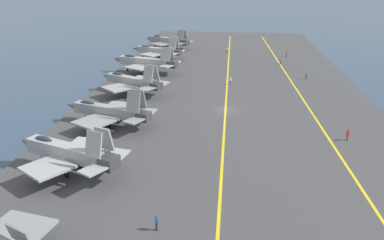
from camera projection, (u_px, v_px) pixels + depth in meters
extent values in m
plane|color=#2D425B|center=(225.00, 112.00, 73.38)|extent=(2000.00, 2000.00, 0.00)
cube|color=#424244|center=(225.00, 111.00, 73.31)|extent=(187.30, 55.32, 0.40)
cube|color=yellow|center=(312.00, 112.00, 71.86)|extent=(168.44, 7.31, 0.01)
cube|color=yellow|center=(226.00, 110.00, 73.24)|extent=(168.57, 0.36, 0.01)
cube|color=gray|center=(14.00, 233.00, 35.98)|extent=(6.63, 6.44, 0.28)
cube|color=#9EA3A8|center=(65.00, 151.00, 50.14)|extent=(5.87, 11.26, 1.82)
cone|color=#5B5E60|center=(27.00, 142.00, 52.96)|extent=(2.40, 2.64, 1.73)
cube|color=#38383A|center=(109.00, 163.00, 47.26)|extent=(2.63, 2.49, 1.55)
ellipsoid|color=#232D38|center=(44.00, 140.00, 51.31)|extent=(1.95, 2.94, 1.00)
cube|color=#9EA3A8|center=(48.00, 167.00, 47.38)|extent=(6.87, 6.87, 0.28)
cube|color=#9EA3A8|center=(86.00, 146.00, 53.00)|extent=(5.52, 5.52, 0.28)
cube|color=#9EA3A8|center=(94.00, 144.00, 46.13)|extent=(1.66, 2.35, 3.00)
cube|color=#9EA3A8|center=(104.00, 139.00, 47.72)|extent=(1.66, 2.35, 3.00)
cube|color=#9EA3A8|center=(93.00, 170.00, 45.53)|extent=(3.51, 3.30, 0.20)
cube|color=#9EA3A8|center=(118.00, 154.00, 49.38)|extent=(3.17, 2.67, 0.20)
cylinder|color=#B2B2B7|center=(42.00, 158.00, 52.60)|extent=(0.16, 0.16, 1.86)
cylinder|color=black|center=(43.00, 162.00, 52.82)|extent=(0.42, 0.64, 0.60)
cylinder|color=#B2B2B7|center=(66.00, 171.00, 49.24)|extent=(0.16, 0.16, 1.86)
cylinder|color=black|center=(67.00, 176.00, 49.46)|extent=(0.42, 0.64, 0.60)
cylinder|color=#B2B2B7|center=(81.00, 162.00, 51.36)|extent=(0.16, 0.16, 1.86)
cylinder|color=black|center=(81.00, 167.00, 51.59)|extent=(0.42, 0.64, 0.60)
cube|color=gray|center=(106.00, 111.00, 65.68)|extent=(5.10, 11.68, 1.64)
cone|color=#5B5E60|center=(72.00, 105.00, 68.19)|extent=(2.15, 2.59, 1.56)
cube|color=#38383A|center=(144.00, 116.00, 63.12)|extent=(2.37, 2.38, 1.39)
ellipsoid|color=#232D38|center=(88.00, 103.00, 66.72)|extent=(1.72, 2.99, 0.90)
cube|color=gray|center=(95.00, 121.00, 62.62)|extent=(7.40, 7.24, 0.28)
cube|color=gray|center=(121.00, 107.00, 68.83)|extent=(5.87, 5.41, 0.28)
cube|color=gray|center=(133.00, 102.00, 61.98)|extent=(1.61, 2.41, 3.22)
cube|color=gray|center=(139.00, 99.00, 63.46)|extent=(1.61, 2.41, 3.22)
cube|color=gray|center=(134.00, 121.00, 61.38)|extent=(3.51, 3.26, 0.20)
cube|color=gray|center=(148.00, 112.00, 65.20)|extent=(3.07, 2.57, 0.20)
cylinder|color=#B2B2B7|center=(85.00, 116.00, 67.84)|extent=(0.16, 0.16, 1.53)
cylinder|color=black|center=(85.00, 119.00, 68.01)|extent=(0.39, 0.64, 0.60)
cylinder|color=#B2B2B7|center=(109.00, 123.00, 64.82)|extent=(0.16, 0.16, 1.53)
cylinder|color=black|center=(109.00, 126.00, 64.98)|extent=(0.39, 0.64, 0.60)
cylinder|color=#B2B2B7|center=(117.00, 118.00, 66.79)|extent=(0.16, 0.16, 1.53)
cylinder|color=black|center=(117.00, 121.00, 66.95)|extent=(0.39, 0.64, 0.60)
cube|color=#93999E|center=(130.00, 81.00, 82.11)|extent=(7.12, 10.99, 1.61)
cone|color=#5B5E60|center=(106.00, 76.00, 85.74)|extent=(2.42, 2.68, 1.53)
cube|color=#38383A|center=(156.00, 86.00, 78.39)|extent=(2.54, 2.56, 1.37)
ellipsoid|color=#232D38|center=(117.00, 75.00, 83.74)|extent=(2.16, 2.92, 0.89)
cube|color=#93999E|center=(119.00, 87.00, 79.40)|extent=(7.39, 7.37, 0.28)
cube|color=#93999E|center=(143.00, 80.00, 84.77)|extent=(6.52, 6.30, 0.28)
cube|color=#93999E|center=(148.00, 74.00, 77.58)|extent=(1.91, 2.39, 3.06)
cube|color=#93999E|center=(154.00, 72.00, 78.88)|extent=(1.91, 2.39, 3.06)
cube|color=#93999E|center=(147.00, 88.00, 76.95)|extent=(3.57, 3.49, 0.20)
cube|color=#93999E|center=(162.00, 83.00, 80.34)|extent=(3.37, 3.01, 0.20)
cylinder|color=#B2B2B7|center=(115.00, 85.00, 85.03)|extent=(0.16, 0.16, 1.77)
cylinder|color=black|center=(115.00, 88.00, 85.23)|extent=(0.49, 0.63, 0.60)
cylinder|color=#B2B2B7|center=(131.00, 91.00, 81.20)|extent=(0.16, 0.16, 1.77)
cylinder|color=black|center=(131.00, 94.00, 81.41)|extent=(0.49, 0.63, 0.60)
cylinder|color=#B2B2B7|center=(138.00, 88.00, 82.94)|extent=(0.16, 0.16, 1.77)
cylinder|color=black|center=(139.00, 91.00, 83.14)|extent=(0.49, 0.63, 0.60)
cube|color=#9EA3A8|center=(144.00, 62.00, 97.91)|extent=(5.45, 12.78, 1.85)
cone|color=#5B5E60|center=(118.00, 59.00, 100.55)|extent=(2.38, 2.82, 1.76)
cube|color=#38383A|center=(173.00, 64.00, 95.21)|extent=(2.64, 2.60, 1.58)
ellipsoid|color=#232D38|center=(130.00, 57.00, 98.98)|extent=(1.87, 3.27, 1.02)
cube|color=#9EA3A8|center=(139.00, 67.00, 95.10)|extent=(6.92, 7.19, 0.28)
cube|color=#9EA3A8|center=(152.00, 61.00, 100.84)|extent=(5.02, 5.75, 0.28)
cube|color=#9EA3A8|center=(165.00, 55.00, 94.03)|extent=(1.53, 2.57, 2.78)
cube|color=#9EA3A8|center=(169.00, 53.00, 95.72)|extent=(1.53, 2.57, 2.78)
cube|color=#9EA3A8|center=(166.00, 66.00, 93.38)|extent=(3.59, 3.42, 0.20)
cube|color=#9EA3A8|center=(175.00, 62.00, 97.41)|extent=(3.06, 2.73, 0.20)
cylinder|color=#B2B2B7|center=(127.00, 67.00, 100.25)|extent=(0.16, 0.16, 1.84)
cylinder|color=black|center=(128.00, 70.00, 100.47)|extent=(0.38, 0.64, 0.60)
cylinder|color=#B2B2B7|center=(147.00, 71.00, 96.98)|extent=(0.16, 0.16, 1.84)
cylinder|color=black|center=(147.00, 73.00, 97.19)|extent=(0.38, 0.64, 0.60)
cylinder|color=#B2B2B7|center=(152.00, 68.00, 99.22)|extent=(0.16, 0.16, 1.84)
cylinder|color=black|center=(152.00, 71.00, 99.44)|extent=(0.38, 0.64, 0.60)
cube|color=#9EA3A8|center=(156.00, 50.00, 113.61)|extent=(5.20, 11.32, 1.57)
cone|color=#5B5E60|center=(136.00, 49.00, 116.20)|extent=(2.11, 2.53, 1.49)
cube|color=#38383A|center=(178.00, 52.00, 110.97)|extent=(2.31, 2.34, 1.33)
ellipsoid|color=#232D38|center=(145.00, 47.00, 114.70)|extent=(1.72, 2.91, 0.86)
cube|color=#9EA3A8|center=(152.00, 54.00, 110.93)|extent=(6.72, 6.76, 0.28)
cube|color=#9EA3A8|center=(163.00, 50.00, 116.35)|extent=(5.21, 5.34, 0.28)
cube|color=#9EA3A8|center=(172.00, 43.00, 109.87)|extent=(1.66, 2.38, 3.34)
cube|color=#9EA3A8|center=(175.00, 43.00, 111.27)|extent=(1.66, 2.38, 3.34)
cube|color=#9EA3A8|center=(173.00, 54.00, 109.29)|extent=(3.50, 3.25, 0.20)
cube|color=#9EA3A8|center=(180.00, 51.00, 113.00)|extent=(3.10, 2.57, 0.20)
cylinder|color=#B2B2B7|center=(143.00, 55.00, 115.81)|extent=(0.16, 0.16, 1.50)
cylinder|color=black|center=(143.00, 56.00, 115.96)|extent=(0.40, 0.64, 0.60)
cylinder|color=#B2B2B7|center=(158.00, 57.00, 112.77)|extent=(0.16, 0.16, 1.50)
cylinder|color=black|center=(158.00, 59.00, 112.93)|extent=(0.40, 0.64, 0.60)
cylinder|color=#B2B2B7|center=(162.00, 55.00, 114.63)|extent=(0.16, 0.16, 1.50)
cylinder|color=black|center=(162.00, 57.00, 114.79)|extent=(0.40, 0.64, 0.60)
cube|color=gray|center=(166.00, 40.00, 128.24)|extent=(7.23, 11.65, 1.83)
cone|color=#5B5E60|center=(149.00, 38.00, 131.84)|extent=(2.61, 2.85, 1.74)
cube|color=#38383A|center=(185.00, 42.00, 124.54)|extent=(2.78, 2.72, 1.56)
ellipsoid|color=#232D38|center=(157.00, 37.00, 129.82)|extent=(2.26, 3.09, 1.01)
cube|color=gray|center=(161.00, 44.00, 125.57)|extent=(7.20, 7.23, 0.28)
cube|color=gray|center=(174.00, 41.00, 130.90)|extent=(6.05, 6.27, 0.28)
cube|color=gray|center=(180.00, 35.00, 123.67)|extent=(1.81, 2.43, 2.65)
cube|color=gray|center=(184.00, 34.00, 125.17)|extent=(1.81, 2.43, 2.65)
cube|color=gray|center=(180.00, 43.00, 122.98)|extent=(3.62, 3.53, 0.20)
cube|color=gray|center=(188.00, 41.00, 126.61)|extent=(3.36, 3.04, 0.20)
cylinder|color=#B2B2B7|center=(155.00, 44.00, 131.14)|extent=(0.16, 0.16, 1.54)
cylinder|color=black|center=(155.00, 46.00, 131.31)|extent=(0.47, 0.63, 0.60)
cylinder|color=#B2B2B7|center=(167.00, 47.00, 127.20)|extent=(0.16, 0.16, 1.54)
cylinder|color=black|center=(167.00, 48.00, 127.36)|extent=(0.47, 0.63, 0.60)
cylinder|color=#B2B2B7|center=(172.00, 45.00, 129.21)|extent=(0.16, 0.16, 1.54)
cylinder|color=black|center=(172.00, 47.00, 129.37)|extent=(0.47, 0.63, 0.60)
cylinder|color=#4C473D|center=(347.00, 138.00, 60.12)|extent=(0.24, 0.24, 0.87)
cube|color=red|center=(348.00, 133.00, 59.87)|extent=(0.44, 0.46, 0.59)
sphere|color=#9E7051|center=(348.00, 130.00, 59.72)|extent=(0.22, 0.22, 0.22)
sphere|color=red|center=(349.00, 130.00, 59.70)|extent=(0.24, 0.24, 0.24)
cylinder|color=#383328|center=(306.00, 77.00, 93.14)|extent=(0.24, 0.24, 0.83)
cube|color=green|center=(307.00, 74.00, 92.89)|extent=(0.45, 0.45, 0.60)
sphere|color=#9E7051|center=(307.00, 72.00, 92.74)|extent=(0.22, 0.22, 0.22)
sphere|color=green|center=(307.00, 72.00, 92.72)|extent=(0.24, 0.24, 0.24)
cylinder|color=#232328|center=(227.00, 51.00, 121.89)|extent=(0.24, 0.24, 0.83)
cube|color=yellow|center=(227.00, 49.00, 121.65)|extent=(0.46, 0.42, 0.53)
sphere|color=beige|center=(227.00, 48.00, 121.51)|extent=(0.22, 0.22, 0.22)
sphere|color=yellow|center=(227.00, 48.00, 121.49)|extent=(0.24, 0.24, 0.24)
cylinder|color=#232328|center=(280.00, 63.00, 107.46)|extent=(0.24, 0.24, 0.83)
cube|color=purple|center=(280.00, 60.00, 107.22)|extent=(0.46, 0.45, 0.56)
sphere|color=tan|center=(280.00, 59.00, 107.07)|extent=(0.22, 0.22, 0.22)
sphere|color=purple|center=(280.00, 58.00, 107.05)|extent=(0.24, 0.24, 0.24)
cylinder|color=#383328|center=(157.00, 226.00, 39.53)|extent=(0.24, 0.24, 0.87)
cube|color=#284CB2|center=(156.00, 220.00, 39.28)|extent=(0.45, 0.38, 0.55)
sphere|color=#9E7051|center=(156.00, 217.00, 39.14)|extent=(0.22, 0.22, 0.22)
sphere|color=#284CB2|center=(156.00, 216.00, 39.12)|extent=(0.24, 0.24, 0.24)
cylinder|color=#4C473D|center=(230.00, 83.00, 88.70)|extent=(0.24, 0.24, 0.92)
cube|color=white|center=(230.00, 79.00, 88.44)|extent=(0.46, 0.45, 0.54)
sphere|color=tan|center=(231.00, 78.00, 88.30)|extent=(0.22, 0.22, 0.22)
sphere|color=white|center=(231.00, 77.00, 88.28)|extent=(0.24, 0.24, 0.24)
cylinder|color=#383328|center=(286.00, 55.00, 116.32)|extent=(0.24, 0.24, 0.85)
cube|color=brown|center=(287.00, 53.00, 116.07)|extent=(0.44, 0.46, 0.60)
sphere|color=beige|center=(287.00, 51.00, 115.92)|extent=(0.22, 0.22, 0.22)
sphere|color=brown|center=(287.00, 51.00, 115.90)|extent=(0.24, 0.24, 0.24)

